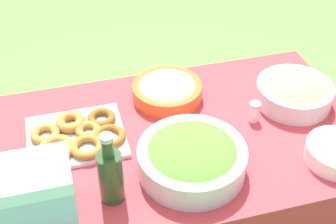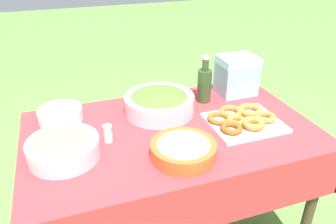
# 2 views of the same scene
# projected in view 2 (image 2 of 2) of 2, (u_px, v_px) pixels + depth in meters

# --- Properties ---
(picnic_table) EXTENTS (1.32, 0.79, 0.74)m
(picnic_table) POSITION_uv_depth(u_px,v_px,m) (171.00, 148.00, 1.56)
(picnic_table) COLOR #B73338
(picnic_table) RESTS_ON ground_plane
(salad_bowl) EXTENTS (0.34, 0.34, 0.11)m
(salad_bowl) POSITION_uv_depth(u_px,v_px,m) (160.00, 102.00, 1.62)
(salad_bowl) COLOR silver
(salad_bowl) RESTS_ON picnic_table
(pasta_bowl) EXTENTS (0.26, 0.26, 0.08)m
(pasta_bowl) POSITION_uv_depth(u_px,v_px,m) (183.00, 148.00, 1.30)
(pasta_bowl) COLOR #E05B28
(pasta_bowl) RESTS_ON picnic_table
(donut_platter) EXTENTS (0.36, 0.29, 0.05)m
(donut_platter) POSITION_uv_depth(u_px,v_px,m) (243.00, 120.00, 1.54)
(donut_platter) COLOR silver
(donut_platter) RESTS_ON picnic_table
(plate_stack) EXTENTS (0.21, 0.21, 0.06)m
(plate_stack) POSITION_uv_depth(u_px,v_px,m) (60.00, 115.00, 1.56)
(plate_stack) COLOR white
(plate_stack) RESTS_ON picnic_table
(olive_oil_bottle) EXTENTS (0.07, 0.07, 0.25)m
(olive_oil_bottle) POSITION_uv_depth(u_px,v_px,m) (204.00, 84.00, 1.71)
(olive_oil_bottle) COLOR #2D4723
(olive_oil_bottle) RESTS_ON picnic_table
(bread_bowl) EXTENTS (0.28, 0.28, 0.10)m
(bread_bowl) POSITION_uv_depth(u_px,v_px,m) (63.00, 147.00, 1.29)
(bread_bowl) COLOR silver
(bread_bowl) RESTS_ON picnic_table
(cooler_box) EXTENTS (0.20, 0.16, 0.21)m
(cooler_box) POSITION_uv_depth(u_px,v_px,m) (237.00, 75.00, 1.80)
(cooler_box) COLOR #8CC6E5
(cooler_box) RESTS_ON picnic_table
(salt_shaker) EXTENTS (0.04, 0.04, 0.08)m
(salt_shaker) POSITION_uv_depth(u_px,v_px,m) (108.00, 134.00, 1.40)
(salt_shaker) COLOR white
(salt_shaker) RESTS_ON picnic_table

